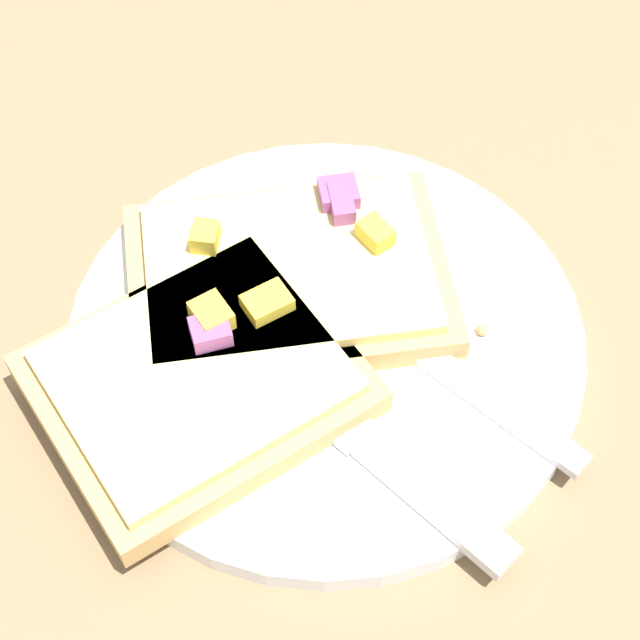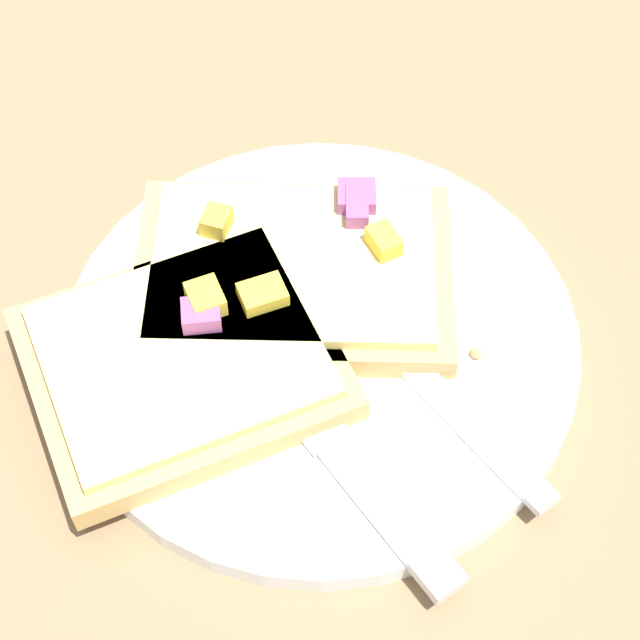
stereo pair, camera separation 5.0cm
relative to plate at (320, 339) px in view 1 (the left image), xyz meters
The scene contains 7 objects.
ground_plane 0.01m from the plate, ahead, with size 4.00×4.00×0.00m, color #7F6647.
plate is the anchor object (origin of this frame).
fork 0.02m from the plate, 154.89° to the right, with size 0.18×0.16×0.01m.
knife 0.06m from the plate, 101.13° to the left, with size 0.17×0.16×0.01m.
pizza_slice_main 0.04m from the plate, 56.41° to the right, with size 0.17×0.13×0.03m.
pizza_slice_corner 0.07m from the plate, 29.60° to the left, with size 0.18×0.17×0.03m.
crumb_scatter 0.03m from the plate, 44.46° to the right, with size 0.17×0.07×0.01m.
Camera 1 is at (-0.00, 0.28, 0.43)m, focal length 60.00 mm.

